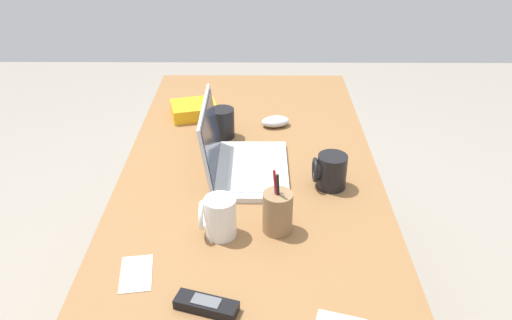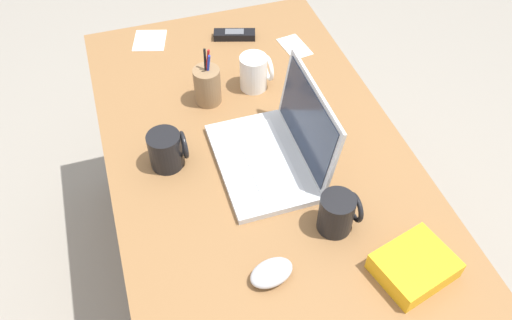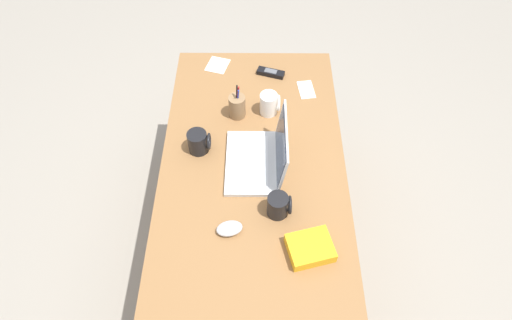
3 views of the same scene
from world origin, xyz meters
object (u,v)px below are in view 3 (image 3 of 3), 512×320
object	(u,v)px
coffee_mug_white	(279,205)
coffee_mug_spare	(199,142)
computer_mouse	(229,228)
pen_holder	(237,106)
laptop	(261,157)
coffee_mug_tall	(269,104)
snack_bag	(310,248)
cordless_phone	(271,73)

from	to	relation	value
coffee_mug_white	coffee_mug_spare	distance (m)	0.46
coffee_mug_spare	coffee_mug_white	bearing A→B (deg)	46.91
computer_mouse	pen_holder	bearing A→B (deg)	166.07
laptop	coffee_mug_tall	xyz separation A→B (m)	(-0.31, 0.04, 0.01)
computer_mouse	snack_bag	size ratio (longest dim) A/B	0.63
cordless_phone	snack_bag	size ratio (longest dim) A/B	0.89
computer_mouse	coffee_mug_tall	xyz separation A→B (m)	(-0.63, 0.16, 0.04)
coffee_mug_spare	cordless_phone	bearing A→B (deg)	146.73
laptop	cordless_phone	world-z (taller)	laptop
computer_mouse	cordless_phone	world-z (taller)	computer_mouse
computer_mouse	laptop	bearing A→B (deg)	146.75
laptop	coffee_mug_white	size ratio (longest dim) A/B	3.27
laptop	coffee_mug_tall	size ratio (longest dim) A/B	3.10
coffee_mug_white	coffee_mug_spare	bearing A→B (deg)	-133.09
pen_holder	coffee_mug_white	bearing A→B (deg)	18.72
coffee_mug_spare	pen_holder	world-z (taller)	pen_holder
pen_holder	snack_bag	size ratio (longest dim) A/B	1.11
coffee_mug_white	coffee_mug_tall	size ratio (longest dim) A/B	0.95
laptop	pen_holder	world-z (taller)	laptop
computer_mouse	coffee_mug_spare	size ratio (longest dim) A/B	0.99
laptop	snack_bag	size ratio (longest dim) A/B	2.08
pen_holder	snack_bag	distance (m)	0.75
coffee_mug_spare	cordless_phone	distance (m)	0.59
coffee_mug_tall	coffee_mug_spare	bearing A→B (deg)	-53.52
laptop	coffee_mug_spare	xyz separation A→B (m)	(-0.08, -0.27, 0.01)
cordless_phone	pen_holder	size ratio (longest dim) A/B	0.80
coffee_mug_white	pen_holder	world-z (taller)	pen_holder
coffee_mug_tall	laptop	bearing A→B (deg)	-7.53
coffee_mug_white	coffee_mug_spare	size ratio (longest dim) A/B	1.00
laptop	pen_holder	bearing A→B (deg)	-159.19
coffee_mug_white	cordless_phone	world-z (taller)	coffee_mug_white
computer_mouse	coffee_mug_white	xyz separation A→B (m)	(-0.08, 0.19, 0.03)
computer_mouse	cordless_phone	bearing A→B (deg)	156.20
laptop	snack_bag	bearing A→B (deg)	24.30
laptop	coffee_mug_white	bearing A→B (deg)	16.15
computer_mouse	pen_holder	distance (m)	0.61
computer_mouse	coffee_mug_spare	distance (m)	0.43
coffee_mug_spare	snack_bag	xyz separation A→B (m)	(0.48, 0.45, -0.03)
coffee_mug_white	cordless_phone	distance (m)	0.81
cordless_phone	pen_holder	world-z (taller)	pen_holder
coffee_mug_spare	snack_bag	size ratio (longest dim) A/B	0.63
laptop	computer_mouse	bearing A→B (deg)	-20.35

